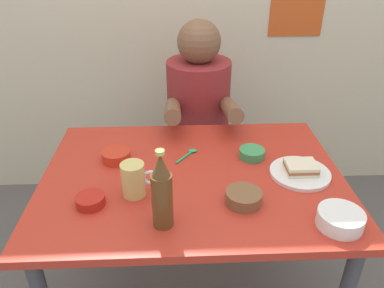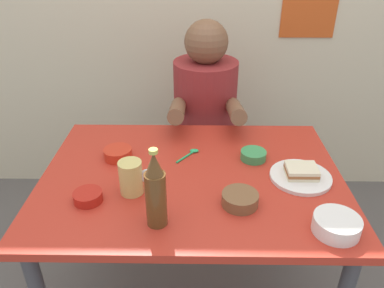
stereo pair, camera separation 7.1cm
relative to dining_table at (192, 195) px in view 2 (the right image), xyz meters
name	(u,v)px [view 2 (the right image)]	position (x,y,z in m)	size (l,w,h in m)	color
dining_table	(192,195)	(0.00, 0.00, 0.00)	(1.10, 0.80, 0.74)	#B72D1E
stool	(204,169)	(0.06, 0.63, -0.30)	(0.34, 0.34, 0.45)	#4C4C51
person_seated	(205,101)	(0.06, 0.62, 0.12)	(0.33, 0.56, 0.72)	maroon
plate_orange	(300,177)	(0.39, -0.02, 0.10)	(0.22, 0.22, 0.01)	silver
sandwich	(301,171)	(0.39, -0.02, 0.13)	(0.11, 0.09, 0.04)	beige
beer_mug	(132,177)	(-0.20, -0.11, 0.15)	(0.13, 0.08, 0.12)	#D1BC66
beer_bottle	(156,192)	(-0.10, -0.26, 0.21)	(0.06, 0.06, 0.26)	#593819
rice_bowl_white	(337,224)	(0.43, -0.29, 0.12)	(0.14, 0.14, 0.05)	silver
condiment_bowl_brown	(240,199)	(0.16, -0.17, 0.12)	(0.12, 0.12, 0.04)	brown
sambal_bowl_red	(88,196)	(-0.34, -0.16, 0.11)	(0.10, 0.10, 0.03)	#B21E14
dip_bowl_green	(253,155)	(0.24, 0.11, 0.11)	(0.10, 0.10, 0.03)	#388C4C
sauce_bowl_chili	(118,153)	(-0.29, 0.11, 0.12)	(0.11, 0.11, 0.04)	red
spoon	(191,153)	(-0.01, 0.14, 0.10)	(0.09, 0.10, 0.01)	#26A559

